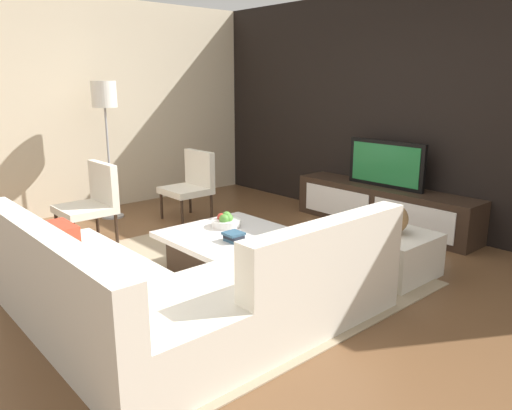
{
  "coord_description": "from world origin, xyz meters",
  "views": [
    {
      "loc": [
        3.3,
        -2.59,
        1.75
      ],
      "look_at": [
        -0.32,
        0.62,
        0.52
      ],
      "focal_mm": 34.5,
      "sensor_mm": 36.0,
      "label": 1
    }
  ],
  "objects": [
    {
      "name": "accent_chair_far",
      "position": [
        -1.86,
        0.89,
        0.49
      ],
      "size": [
        0.56,
        0.52,
        0.87
      ],
      "rotation": [
        0.0,
        0.0,
        -0.17
      ],
      "color": "#332319",
      "rests_on": "ground"
    },
    {
      "name": "media_console",
      "position": [
        0.0,
        2.4,
        0.25
      ],
      "size": [
        2.34,
        0.49,
        0.5
      ],
      "color": "#332319",
      "rests_on": "ground"
    },
    {
      "name": "coffee_table",
      "position": [
        -0.1,
        0.1,
        0.2
      ],
      "size": [
        1.05,
        1.08,
        0.38
      ],
      "color": "#332319",
      "rests_on": "ground"
    },
    {
      "name": "decorative_ball",
      "position": [
        0.93,
        1.16,
        0.54
      ],
      "size": [
        0.27,
        0.27,
        0.27
      ],
      "primitive_type": "sphere",
      "color": "#997247",
      "rests_on": "ottoman"
    },
    {
      "name": "accent_chair_near",
      "position": [
        -1.81,
        -0.45,
        0.49
      ],
      "size": [
        0.57,
        0.54,
        0.87
      ],
      "rotation": [
        0.0,
        0.0,
        0.2
      ],
      "color": "#332319",
      "rests_on": "ground"
    },
    {
      "name": "floor_lamp",
      "position": [
        -2.6,
        0.13,
        1.46
      ],
      "size": [
        0.31,
        0.31,
        1.74
      ],
      "color": "#A5A5AA",
      "rests_on": "ground"
    },
    {
      "name": "side_wall_left",
      "position": [
        -3.2,
        0.2,
        1.4
      ],
      "size": [
        0.12,
        5.2,
        2.8
      ],
      "primitive_type": "cube",
      "color": "beige",
      "rests_on": "ground"
    },
    {
      "name": "ottoman",
      "position": [
        0.93,
        1.16,
        0.2
      ],
      "size": [
        0.7,
        0.7,
        0.4
      ],
      "primitive_type": "cube",
      "color": "silver",
      "rests_on": "ground"
    },
    {
      "name": "television",
      "position": [
        0.0,
        2.4,
        0.78
      ],
      "size": [
        1.02,
        0.06,
        0.56
      ],
      "color": "black",
      "rests_on": "media_console"
    },
    {
      "name": "area_rug",
      "position": [
        -0.1,
        0.0,
        0.01
      ],
      "size": [
        3.03,
        2.71,
        0.01
      ],
      "primitive_type": "cube",
      "color": "tan",
      "rests_on": "ground"
    },
    {
      "name": "sectional_couch",
      "position": [
        0.5,
        -0.86,
        0.29
      ],
      "size": [
        2.3,
        2.36,
        0.83
      ],
      "color": "silver",
      "rests_on": "ground"
    },
    {
      "name": "book_stack",
      "position": [
        0.11,
        -0.02,
        0.42
      ],
      "size": [
        0.16,
        0.16,
        0.08
      ],
      "color": "#2D516B",
      "rests_on": "coffee_table"
    },
    {
      "name": "ground_plane",
      "position": [
        0.0,
        0.0,
        0.0
      ],
      "size": [
        14.0,
        14.0,
        0.0
      ],
      "primitive_type": "plane",
      "color": "brown"
    },
    {
      "name": "feature_wall_back",
      "position": [
        0.0,
        2.7,
        1.4
      ],
      "size": [
        6.4,
        0.12,
        2.8
      ],
      "primitive_type": "cube",
      "color": "black",
      "rests_on": "ground"
    },
    {
      "name": "fruit_bowl",
      "position": [
        -0.28,
        0.2,
        0.43
      ],
      "size": [
        0.28,
        0.28,
        0.14
      ],
      "color": "silver",
      "rests_on": "coffee_table"
    }
  ]
}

